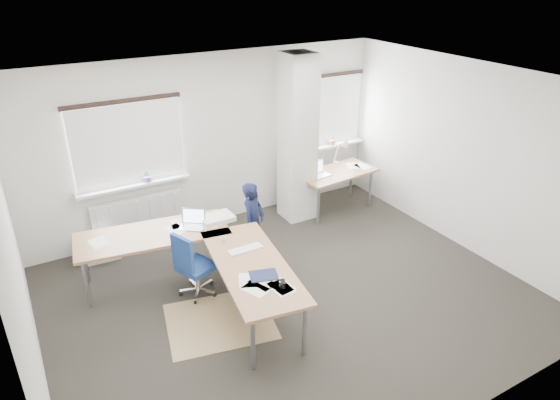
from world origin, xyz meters
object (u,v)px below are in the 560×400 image
desk_main (203,249)px  task_chair (195,278)px  person (253,223)px  desk_side (336,174)px

desk_main → task_chair: desk_main is taller
task_chair → person: 1.18m
desk_main → person: person is taller
desk_main → person: size_ratio=2.35×
desk_side → task_chair: desk_side is taller
desk_side → task_chair: bearing=-165.0°
desk_side → task_chair: 3.30m
desk_main → desk_side: 3.19m
desk_main → person: bearing=32.9°
person → desk_side: bearing=-16.9°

